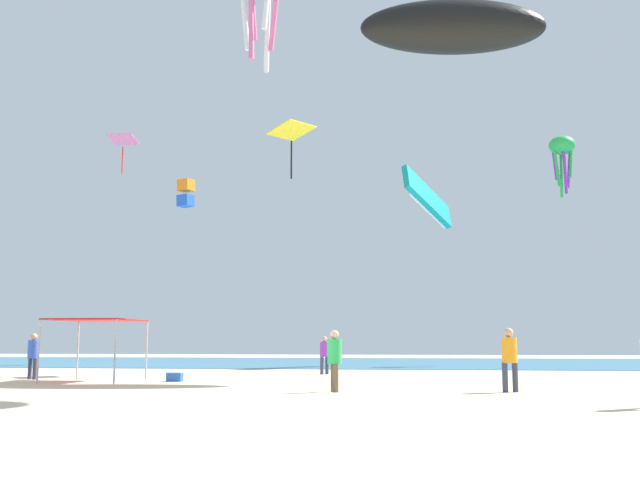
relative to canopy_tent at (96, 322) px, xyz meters
name	(u,v)px	position (x,y,z in m)	size (l,w,h in m)	color
ground	(272,396)	(7.78, -5.64, -2.23)	(110.00, 110.00, 0.10)	beige
ocean_strip	(353,362)	(7.78, 23.68, -2.17)	(110.00, 23.56, 0.03)	teal
canopy_tent	(96,322)	(0.00, 0.00, 0.00)	(2.89, 3.19, 2.30)	#B2B2B7
person_near_tent	(509,354)	(14.58, -3.95, -1.08)	(0.48, 0.45, 1.88)	#33384C
person_leftmost	(324,352)	(7.84, 6.60, -1.19)	(0.40, 0.40, 1.69)	#33384C
person_central	(334,356)	(9.43, -4.49, -1.12)	(0.43, 0.47, 1.82)	brown
person_rightmost	(33,352)	(-2.99, 1.03, -1.14)	(0.44, 0.42, 1.78)	#33384C
cooler_box	(175,377)	(2.98, 0.34, -2.01)	(0.57, 0.37, 0.35)	blue
kite_diamond_pink	(123,141)	(-5.54, 15.38, 11.35)	(1.59, 1.57, 2.27)	pink
kite_inflatable_black	(453,26)	(13.78, 4.99, 13.11)	(8.45, 3.68, 3.30)	black
kite_parafoil_teal	(427,198)	(12.85, 18.22, 7.93)	(3.08, 5.13, 3.38)	teal
kite_box_orange	(186,193)	(-2.96, 19.99, 8.98)	(1.12, 1.10, 1.84)	orange
kite_diamond_yellow	(292,133)	(5.95, 8.72, 9.58)	(2.54, 2.54, 2.67)	yellow
kite_octopus_green	(562,148)	(21.64, 21.48, 11.64)	(2.26, 2.26, 3.93)	green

